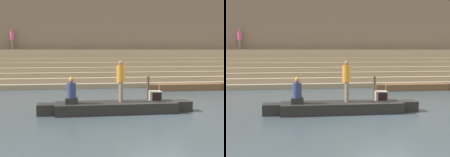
% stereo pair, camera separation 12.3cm
% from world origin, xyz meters
% --- Properties ---
extents(ground_plane, '(120.00, 120.00, 0.00)m').
position_xyz_m(ground_plane, '(0.00, 0.00, 0.00)').
color(ground_plane, '#3D4C56').
extents(ghat_steps, '(36.00, 5.72, 2.70)m').
position_xyz_m(ghat_steps, '(0.00, 12.22, 0.96)').
color(ghat_steps, gray).
rests_on(ghat_steps, ground).
extents(back_wall, '(34.20, 1.28, 7.89)m').
position_xyz_m(back_wall, '(0.00, 14.84, 3.92)').
color(back_wall, '#7F6B5B').
rests_on(back_wall, ground).
extents(rowboat_main, '(6.53, 1.40, 0.45)m').
position_xyz_m(rowboat_main, '(-1.91, 0.22, 0.24)').
color(rowboat_main, black).
rests_on(rowboat_main, ground).
extents(person_standing, '(0.36, 0.36, 1.76)m').
position_xyz_m(person_standing, '(-1.69, 0.27, 1.46)').
color(person_standing, '#756656').
rests_on(person_standing, rowboat_main).
extents(person_rowing, '(0.51, 0.40, 1.11)m').
position_xyz_m(person_rowing, '(-3.77, 0.12, 0.89)').
color(person_rowing, '#28282D').
rests_on(person_rowing, rowboat_main).
extents(tv_set, '(0.48, 0.49, 0.43)m').
position_xyz_m(tv_set, '(-0.15, 0.35, 0.67)').
color(tv_set, '#9E998E').
rests_on(tv_set, rowboat_main).
extents(moored_boat_shore, '(5.43, 1.05, 0.42)m').
position_xyz_m(moored_boat_shore, '(4.02, 7.03, 0.23)').
color(moored_boat_shore, brown).
rests_on(moored_boat_shore, ground).
extents(mooring_post, '(0.13, 0.13, 1.32)m').
position_xyz_m(mooring_post, '(0.10, 2.55, 0.66)').
color(mooring_post, '#473828').
rests_on(mooring_post, ground).
extents(person_on_steps, '(0.35, 0.35, 1.66)m').
position_xyz_m(person_on_steps, '(-8.33, 13.88, 3.65)').
color(person_on_steps, '#756656').
rests_on(person_on_steps, ghat_steps).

